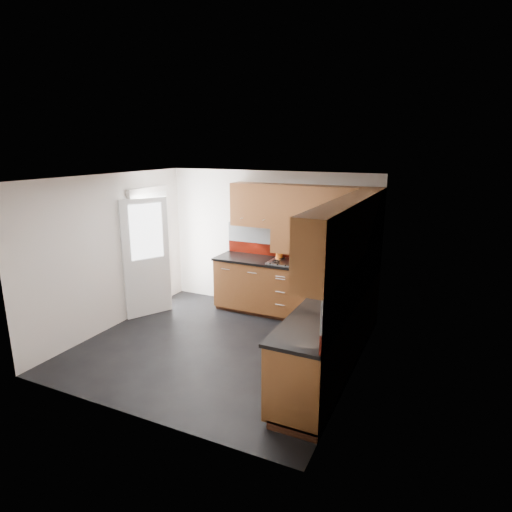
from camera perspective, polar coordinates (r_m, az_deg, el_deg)
The scene contains 14 objects.
room at distance 5.80m, azimuth -5.22°, elevation 1.44°, with size 4.00×3.80×2.64m.
base_cabinets at distance 6.33m, azimuth 6.80°, elevation -7.57°, with size 2.70×3.20×0.95m.
countertop at distance 6.15m, azimuth 6.78°, elevation -3.43°, with size 2.72×3.22×0.04m.
backsplash at distance 6.22m, azimuth 9.46°, elevation -0.56°, with size 2.70×3.20×0.54m.
upper_cabinets at distance 5.96m, azimuth 8.88°, elevation 5.00°, with size 2.50×3.20×0.72m.
extractor_hood at distance 7.10m, azimuth 4.66°, elevation 2.07°, with size 0.60×0.33×0.40m, color brown.
glass_cabinet at distance 6.12m, azimuth 13.99°, elevation 5.24°, with size 0.32×0.80×0.66m.
back_door at distance 7.50m, azimuth -14.03°, elevation 0.41°, with size 0.42×1.19×2.04m.
gas_hob at distance 7.03m, azimuth 4.12°, elevation -0.79°, with size 0.58×0.51×0.04m.
utensil_pot at distance 7.19m, azimuth 3.13°, elevation 0.23°, with size 0.12×0.12×0.42m.
toaster at distance 6.80m, azimuth 14.82°, elevation -1.13°, with size 0.29×0.23×0.18m.
food_processor at distance 6.32m, azimuth 12.60°, elevation -1.75°, with size 0.18×0.18×0.29m.
paper_towel at distance 5.44m, azimuth 11.56°, elevation -4.59°, with size 0.11×0.11×0.23m, color white.
orange_cloth at distance 6.36m, azimuth 12.42°, elevation -2.82°, with size 0.14×0.12×0.02m, color #DB4718.
Camera 1 is at (2.87, -4.86, 2.81)m, focal length 30.00 mm.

